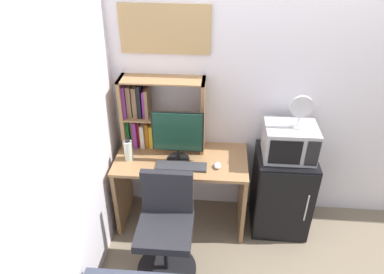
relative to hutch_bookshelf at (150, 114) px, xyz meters
name	(u,v)px	position (x,y,z in m)	size (l,w,h in m)	color
wall_back	(338,94)	(1.65, 0.12, 0.21)	(6.40, 0.04, 2.60)	silver
wall_left	(28,211)	(-0.37, -1.50, 0.21)	(0.04, 4.40, 2.60)	silver
desk	(182,179)	(0.30, -0.19, -0.57)	(1.20, 0.59, 0.76)	#997047
hutch_bookshelf	(150,114)	(0.00, 0.00, 0.00)	(0.75, 0.23, 0.69)	#997047
monitor	(178,135)	(0.27, -0.22, -0.07)	(0.45, 0.20, 0.49)	black
keyboard	(181,166)	(0.31, -0.33, -0.32)	(0.44, 0.13, 0.02)	#333338
computer_mouse	(217,165)	(0.63, -0.30, -0.31)	(0.06, 0.09, 0.04)	silver
water_bottle	(128,150)	(-0.17, -0.24, -0.24)	(0.08, 0.08, 0.21)	silver
mini_fridge	(281,191)	(1.24, -0.17, -0.68)	(0.52, 0.51, 0.82)	black
microwave	(290,142)	(1.24, -0.17, -0.12)	(0.44, 0.36, 0.30)	#ADADB2
desk_fan	(301,109)	(1.28, -0.17, 0.20)	(0.19, 0.11, 0.29)	silver
desk_chair	(166,232)	(0.23, -0.76, -0.68)	(0.51, 0.51, 0.92)	black
wall_corkboard	(165,29)	(0.15, 0.09, 0.75)	(0.76, 0.02, 0.41)	tan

